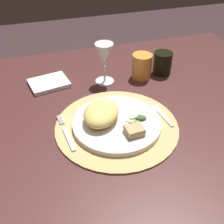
{
  "coord_description": "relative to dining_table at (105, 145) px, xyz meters",
  "views": [
    {
      "loc": [
        -0.18,
        -0.67,
        1.26
      ],
      "look_at": [
        0.02,
        -0.01,
        0.73
      ],
      "focal_mm": 44.26,
      "sensor_mm": 36.0,
      "label": 1
    }
  ],
  "objects": [
    {
      "name": "dining_table",
      "position": [
        0.0,
        0.0,
        0.0
      ],
      "size": [
        1.45,
        1.02,
        0.71
      ],
      "color": "#432220",
      "rests_on": "ground"
    },
    {
      "name": "napkin",
      "position": [
        -0.15,
        0.24,
        0.14
      ],
      "size": [
        0.16,
        0.13,
        0.02
      ],
      "primitive_type": "cube",
      "rotation": [
        0.0,
        0.0,
        0.19
      ],
      "color": "white",
      "rests_on": "dining_table"
    },
    {
      "name": "salad_greens",
      "position": [
        0.07,
        -0.1,
        0.17
      ],
      "size": [
        0.08,
        0.08,
        0.03
      ],
      "color": "#3C5A27",
      "rests_on": "dinner_plate"
    },
    {
      "name": "placemat",
      "position": [
        0.02,
        -0.06,
        0.14
      ],
      "size": [
        0.38,
        0.38,
        0.01
      ],
      "primitive_type": "cylinder",
      "color": "tan",
      "rests_on": "dining_table"
    },
    {
      "name": "dinner_plate",
      "position": [
        0.02,
        -0.06,
        0.15
      ],
      "size": [
        0.27,
        0.27,
        0.02
      ],
      "primitive_type": "cylinder",
      "color": "silver",
      "rests_on": "placemat"
    },
    {
      "name": "fork",
      "position": [
        -0.13,
        -0.06,
        0.14
      ],
      "size": [
        0.03,
        0.17,
        0.0
      ],
      "color": "silver",
      "rests_on": "placemat"
    },
    {
      "name": "dark_tumbler",
      "position": [
        0.29,
        0.2,
        0.18
      ],
      "size": [
        0.07,
        0.07,
        0.09
      ],
      "primitive_type": "cylinder",
      "color": "black",
      "rests_on": "dining_table"
    },
    {
      "name": "bread_piece",
      "position": [
        0.05,
        -0.13,
        0.17
      ],
      "size": [
        0.05,
        0.05,
        0.02
      ],
      "primitive_type": "cube",
      "rotation": [
        0.0,
        0.0,
        0.08
      ],
      "color": "tan",
      "rests_on": "dinner_plate"
    },
    {
      "name": "amber_tumbler",
      "position": [
        0.2,
        0.19,
        0.18
      ],
      "size": [
        0.08,
        0.08,
        0.09
      ],
      "primitive_type": "cylinder",
      "color": "orange",
      "rests_on": "dining_table"
    },
    {
      "name": "wine_glass",
      "position": [
        0.06,
        0.2,
        0.24
      ],
      "size": [
        0.07,
        0.07,
        0.15
      ],
      "color": "silver",
      "rests_on": "dining_table"
    },
    {
      "name": "pasta_serving",
      "position": [
        -0.02,
        -0.04,
        0.18
      ],
      "size": [
        0.16,
        0.17,
        0.05
      ],
      "primitive_type": "ellipsoid",
      "rotation": [
        0.0,
        0.0,
        4.15
      ],
      "color": "#E3C964",
      "rests_on": "dinner_plate"
    },
    {
      "name": "spoon",
      "position": [
        0.17,
        -0.04,
        0.14
      ],
      "size": [
        0.03,
        0.12,
        0.01
      ],
      "color": "silver",
      "rests_on": "placemat"
    }
  ]
}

